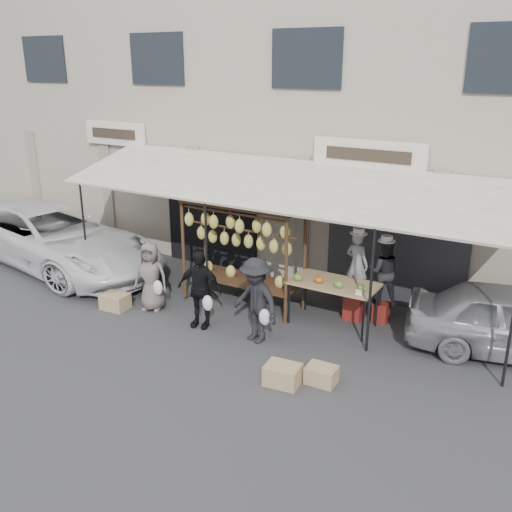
{
  "coord_description": "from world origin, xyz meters",
  "views": [
    {
      "loc": [
        5.5,
        -7.75,
        4.96
      ],
      "look_at": [
        0.03,
        1.4,
        1.3
      ],
      "focal_mm": 40.0,
      "sensor_mm": 36.0,
      "label": 1
    }
  ],
  "objects_px": {
    "produce_table": "(333,285)",
    "van": "(46,221)",
    "banana_rack": "(241,234)",
    "vendor_left": "(357,264)",
    "customer_right": "(256,300)",
    "crate_near_a": "(283,375)",
    "customer_left": "(151,277)",
    "crate_far": "(115,301)",
    "crate_near_b": "(321,375)",
    "customer_mid": "(199,289)",
    "vendor_right": "(384,272)"
  },
  "relations": [
    {
      "from": "produce_table",
      "to": "customer_right",
      "type": "bearing_deg",
      "value": -125.47
    },
    {
      "from": "customer_mid",
      "to": "crate_far",
      "type": "distance_m",
      "value": 2.13
    },
    {
      "from": "vendor_left",
      "to": "crate_far",
      "type": "relative_size",
      "value": 2.44
    },
    {
      "from": "vendor_left",
      "to": "vendor_right",
      "type": "height_order",
      "value": "vendor_left"
    },
    {
      "from": "vendor_right",
      "to": "crate_near_a",
      "type": "relative_size",
      "value": 2.37
    },
    {
      "from": "vendor_left",
      "to": "customer_right",
      "type": "bearing_deg",
      "value": 69.08
    },
    {
      "from": "customer_right",
      "to": "produce_table",
      "type": "bearing_deg",
      "value": 70.04
    },
    {
      "from": "vendor_left",
      "to": "vendor_right",
      "type": "distance_m",
      "value": 0.54
    },
    {
      "from": "vendor_right",
      "to": "crate_near_b",
      "type": "relative_size",
      "value": 2.73
    },
    {
      "from": "banana_rack",
      "to": "van",
      "type": "xyz_separation_m",
      "value": [
        -5.76,
        -0.23,
        -0.49
      ]
    },
    {
      "from": "vendor_left",
      "to": "crate_far",
      "type": "distance_m",
      "value": 5.08
    },
    {
      "from": "produce_table",
      "to": "crate_near_b",
      "type": "relative_size",
      "value": 3.51
    },
    {
      "from": "banana_rack",
      "to": "crate_near_b",
      "type": "distance_m",
      "value": 3.73
    },
    {
      "from": "customer_left",
      "to": "customer_right",
      "type": "distance_m",
      "value": 2.6
    },
    {
      "from": "customer_right",
      "to": "van",
      "type": "bearing_deg",
      "value": -173.31
    },
    {
      "from": "customer_right",
      "to": "crate_near_a",
      "type": "bearing_deg",
      "value": -27.48
    },
    {
      "from": "produce_table",
      "to": "vendor_left",
      "type": "relative_size",
      "value": 1.28
    },
    {
      "from": "banana_rack",
      "to": "crate_near_a",
      "type": "xyz_separation_m",
      "value": [
        2.28,
        -2.37,
        -1.4
      ]
    },
    {
      "from": "customer_right",
      "to": "van",
      "type": "xyz_separation_m",
      "value": [
        -6.88,
        1.07,
        0.26
      ]
    },
    {
      "from": "customer_mid",
      "to": "crate_near_a",
      "type": "height_order",
      "value": "customer_mid"
    },
    {
      "from": "customer_right",
      "to": "crate_far",
      "type": "relative_size",
      "value": 2.97
    },
    {
      "from": "vendor_left",
      "to": "crate_near_a",
      "type": "height_order",
      "value": "vendor_left"
    },
    {
      "from": "customer_right",
      "to": "crate_near_b",
      "type": "height_order",
      "value": "customer_right"
    },
    {
      "from": "crate_far",
      "to": "banana_rack",
      "type": "bearing_deg",
      "value": 36.13
    },
    {
      "from": "vendor_right",
      "to": "crate_far",
      "type": "bearing_deg",
      "value": 8.14
    },
    {
      "from": "banana_rack",
      "to": "vendor_left",
      "type": "bearing_deg",
      "value": 13.22
    },
    {
      "from": "vendor_left",
      "to": "customer_right",
      "type": "xyz_separation_m",
      "value": [
        -1.22,
        -1.84,
        -0.36
      ]
    },
    {
      "from": "banana_rack",
      "to": "crate_near_a",
      "type": "relative_size",
      "value": 4.68
    },
    {
      "from": "crate_near_b",
      "to": "banana_rack",
      "type": "bearing_deg",
      "value": 144.26
    },
    {
      "from": "produce_table",
      "to": "customer_right",
      "type": "height_order",
      "value": "customer_right"
    },
    {
      "from": "banana_rack",
      "to": "customer_mid",
      "type": "bearing_deg",
      "value": -95.79
    },
    {
      "from": "crate_near_a",
      "to": "banana_rack",
      "type": "bearing_deg",
      "value": 133.89
    },
    {
      "from": "van",
      "to": "customer_mid",
      "type": "bearing_deg",
      "value": -91.66
    },
    {
      "from": "customer_mid",
      "to": "crate_near_b",
      "type": "bearing_deg",
      "value": -24.35
    },
    {
      "from": "vendor_left",
      "to": "van",
      "type": "bearing_deg",
      "value": 17.98
    },
    {
      "from": "customer_left",
      "to": "customer_right",
      "type": "xyz_separation_m",
      "value": [
        2.59,
        -0.11,
        0.08
      ]
    },
    {
      "from": "customer_right",
      "to": "crate_near_a",
      "type": "height_order",
      "value": "customer_right"
    },
    {
      "from": "customer_right",
      "to": "vendor_left",
      "type": "bearing_deg",
      "value": 72.1
    },
    {
      "from": "van",
      "to": "customer_left",
      "type": "bearing_deg",
      "value": -93.42
    },
    {
      "from": "customer_left",
      "to": "crate_near_a",
      "type": "distance_m",
      "value": 3.97
    },
    {
      "from": "vendor_right",
      "to": "crate_near_b",
      "type": "bearing_deg",
      "value": 72.69
    },
    {
      "from": "produce_table",
      "to": "van",
      "type": "relative_size",
      "value": 0.33
    },
    {
      "from": "crate_near_a",
      "to": "crate_near_b",
      "type": "height_order",
      "value": "crate_near_a"
    },
    {
      "from": "customer_left",
      "to": "crate_near_b",
      "type": "relative_size",
      "value": 3.01
    },
    {
      "from": "crate_near_b",
      "to": "customer_right",
      "type": "bearing_deg",
      "value": 156.68
    },
    {
      "from": "produce_table",
      "to": "crate_near_b",
      "type": "bearing_deg",
      "value": -70.34
    },
    {
      "from": "banana_rack",
      "to": "customer_right",
      "type": "height_order",
      "value": "banana_rack"
    },
    {
      "from": "customer_left",
      "to": "van",
      "type": "bearing_deg",
      "value": 148.39
    },
    {
      "from": "vendor_right",
      "to": "crate_near_a",
      "type": "xyz_separation_m",
      "value": [
        -0.58,
        -3.06,
        -0.9
      ]
    },
    {
      "from": "crate_far",
      "to": "customer_mid",
      "type": "bearing_deg",
      "value": 7.46
    }
  ]
}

